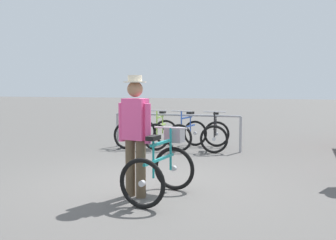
{
  "coord_description": "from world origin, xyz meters",
  "views": [
    {
      "loc": [
        1.99,
        -5.95,
        1.6
      ],
      "look_at": [
        0.2,
        0.58,
        1.0
      ],
      "focal_mm": 43.22,
      "sensor_mm": 36.0,
      "label": 1
    }
  ],
  "objects_px": {
    "racked_bike_lime": "(161,133)",
    "person_with_featured_bike": "(135,131)",
    "featured_bicycle": "(162,166)",
    "racked_bike_orange": "(135,132)",
    "racked_bike_blue": "(188,134)",
    "racked_bike_black": "(215,135)"
  },
  "relations": [
    {
      "from": "racked_bike_black",
      "to": "featured_bicycle",
      "type": "xyz_separation_m",
      "value": [
        -0.1,
        -4.33,
        0.08
      ]
    },
    {
      "from": "racked_bike_black",
      "to": "person_with_featured_bike",
      "type": "distance_m",
      "value": 4.48
    },
    {
      "from": "racked_bike_black",
      "to": "person_with_featured_bike",
      "type": "height_order",
      "value": "person_with_featured_bike"
    },
    {
      "from": "racked_bike_blue",
      "to": "featured_bicycle",
      "type": "xyz_separation_m",
      "value": [
        0.6,
        -4.35,
        0.08
      ]
    },
    {
      "from": "featured_bicycle",
      "to": "racked_bike_lime",
      "type": "bearing_deg",
      "value": 106.53
    },
    {
      "from": "person_with_featured_bike",
      "to": "featured_bicycle",
      "type": "bearing_deg",
      "value": 12.6
    },
    {
      "from": "racked_bike_orange",
      "to": "person_with_featured_bike",
      "type": "height_order",
      "value": "person_with_featured_bike"
    },
    {
      "from": "person_with_featured_bike",
      "to": "racked_bike_black",
      "type": "bearing_deg",
      "value": 83.93
    },
    {
      "from": "racked_bike_orange",
      "to": "person_with_featured_bike",
      "type": "xyz_separation_m",
      "value": [
        1.63,
        -4.48,
        0.58
      ]
    },
    {
      "from": "racked_bike_blue",
      "to": "racked_bike_black",
      "type": "bearing_deg",
      "value": -1.77
    },
    {
      "from": "racked_bike_lime",
      "to": "person_with_featured_bike",
      "type": "xyz_separation_m",
      "value": [
        0.93,
        -4.46,
        0.58
      ]
    },
    {
      "from": "racked_bike_orange",
      "to": "featured_bicycle",
      "type": "relative_size",
      "value": 0.97
    },
    {
      "from": "racked_bike_orange",
      "to": "featured_bicycle",
      "type": "bearing_deg",
      "value": -65.56
    },
    {
      "from": "racked_bike_black",
      "to": "person_with_featured_bike",
      "type": "bearing_deg",
      "value": -96.07
    },
    {
      "from": "racked_bike_black",
      "to": "racked_bike_orange",
      "type": "bearing_deg",
      "value": 178.23
    },
    {
      "from": "racked_bike_lime",
      "to": "person_with_featured_bike",
      "type": "height_order",
      "value": "person_with_featured_bike"
    },
    {
      "from": "racked_bike_lime",
      "to": "person_with_featured_bike",
      "type": "relative_size",
      "value": 0.65
    },
    {
      "from": "racked_bike_lime",
      "to": "person_with_featured_bike",
      "type": "distance_m",
      "value": 4.59
    },
    {
      "from": "racked_bike_orange",
      "to": "featured_bicycle",
      "type": "height_order",
      "value": "same"
    },
    {
      "from": "person_with_featured_bike",
      "to": "racked_bike_blue",
      "type": "bearing_deg",
      "value": 92.98
    },
    {
      "from": "featured_bicycle",
      "to": "person_with_featured_bike",
      "type": "relative_size",
      "value": 0.71
    },
    {
      "from": "racked_bike_blue",
      "to": "racked_bike_black",
      "type": "distance_m",
      "value": 0.7
    }
  ]
}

